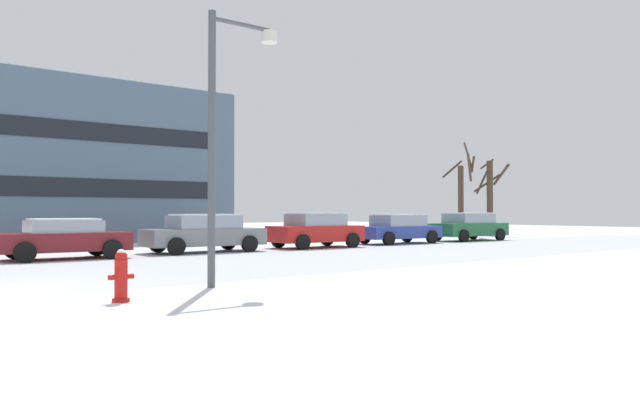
{
  "coord_description": "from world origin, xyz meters",
  "views": [
    {
      "loc": [
        -2.47,
        -12.98,
        1.57
      ],
      "look_at": [
        11.46,
        4.81,
        2.0
      ],
      "focal_mm": 34.06,
      "sensor_mm": 36.0,
      "label": 1
    }
  ],
  "objects_px": {
    "parked_car_gray": "(204,233)",
    "street_lamp": "(224,119)",
    "parked_car_maroon": "(64,238)",
    "parked_car_green": "(469,226)",
    "parked_car_red": "(316,230)",
    "fire_hydrant": "(121,275)",
    "parked_car_blue": "(398,229)"
  },
  "relations": [
    {
      "from": "fire_hydrant",
      "to": "parked_car_blue",
      "type": "relative_size",
      "value": 0.21
    },
    {
      "from": "street_lamp",
      "to": "parked_car_maroon",
      "type": "relative_size",
      "value": 1.4
    },
    {
      "from": "parked_car_red",
      "to": "parked_car_gray",
      "type": "bearing_deg",
      "value": 176.88
    },
    {
      "from": "fire_hydrant",
      "to": "parked_car_gray",
      "type": "bearing_deg",
      "value": 56.45
    },
    {
      "from": "parked_car_gray",
      "to": "street_lamp",
      "type": "bearing_deg",
      "value": -115.08
    },
    {
      "from": "street_lamp",
      "to": "parked_car_red",
      "type": "relative_size",
      "value": 1.4
    },
    {
      "from": "parked_car_gray",
      "to": "parked_car_green",
      "type": "distance_m",
      "value": 15.62
    },
    {
      "from": "fire_hydrant",
      "to": "parked_car_red",
      "type": "distance_m",
      "value": 16.11
    },
    {
      "from": "parked_car_blue",
      "to": "parked_car_green",
      "type": "relative_size",
      "value": 0.97
    },
    {
      "from": "parked_car_gray",
      "to": "fire_hydrant",
      "type": "bearing_deg",
      "value": -123.55
    },
    {
      "from": "parked_car_red",
      "to": "fire_hydrant",
      "type": "bearing_deg",
      "value": -139.76
    },
    {
      "from": "fire_hydrant",
      "to": "street_lamp",
      "type": "height_order",
      "value": "street_lamp"
    },
    {
      "from": "parked_car_maroon",
      "to": "parked_car_red",
      "type": "distance_m",
      "value": 10.41
    },
    {
      "from": "parked_car_maroon",
      "to": "parked_car_red",
      "type": "xyz_separation_m",
      "value": [
        10.41,
        -0.1,
        0.07
      ]
    },
    {
      "from": "parked_car_green",
      "to": "parked_car_red",
      "type": "bearing_deg",
      "value": 179.84
    },
    {
      "from": "fire_hydrant",
      "to": "street_lamp",
      "type": "bearing_deg",
      "value": 18.73
    },
    {
      "from": "parked_car_maroon",
      "to": "parked_car_blue",
      "type": "bearing_deg",
      "value": 0.1
    },
    {
      "from": "street_lamp",
      "to": "parked_car_red",
      "type": "distance_m",
      "value": 13.98
    },
    {
      "from": "fire_hydrant",
      "to": "parked_car_blue",
      "type": "xyz_separation_m",
      "value": [
        17.5,
        10.53,
        0.27
      ]
    },
    {
      "from": "street_lamp",
      "to": "parked_car_maroon",
      "type": "bearing_deg",
      "value": 93.54
    },
    {
      "from": "parked_car_maroon",
      "to": "parked_car_blue",
      "type": "xyz_separation_m",
      "value": [
        15.62,
        0.03,
        0.04
      ]
    },
    {
      "from": "parked_car_gray",
      "to": "parked_car_blue",
      "type": "xyz_separation_m",
      "value": [
        10.41,
        -0.16,
        -0.02
      ]
    },
    {
      "from": "fire_hydrant",
      "to": "parked_car_green",
      "type": "xyz_separation_m",
      "value": [
        22.71,
        10.38,
        0.31
      ]
    },
    {
      "from": "fire_hydrant",
      "to": "street_lamp",
      "type": "xyz_separation_m",
      "value": [
        2.48,
        0.84,
        3.05
      ]
    },
    {
      "from": "street_lamp",
      "to": "parked_car_green",
      "type": "height_order",
      "value": "street_lamp"
    },
    {
      "from": "parked_car_blue",
      "to": "parked_car_gray",
      "type": "bearing_deg",
      "value": 179.14
    },
    {
      "from": "street_lamp",
      "to": "parked_car_red",
      "type": "height_order",
      "value": "street_lamp"
    },
    {
      "from": "parked_car_green",
      "to": "parked_car_blue",
      "type": "bearing_deg",
      "value": 178.28
    },
    {
      "from": "parked_car_gray",
      "to": "parked_car_red",
      "type": "bearing_deg",
      "value": -3.12
    },
    {
      "from": "parked_car_gray",
      "to": "parked_car_green",
      "type": "relative_size",
      "value": 1.02
    },
    {
      "from": "street_lamp",
      "to": "parked_car_blue",
      "type": "relative_size",
      "value": 1.3
    },
    {
      "from": "parked_car_maroon",
      "to": "parked_car_green",
      "type": "xyz_separation_m",
      "value": [
        20.83,
        -0.13,
        0.07
      ]
    }
  ]
}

